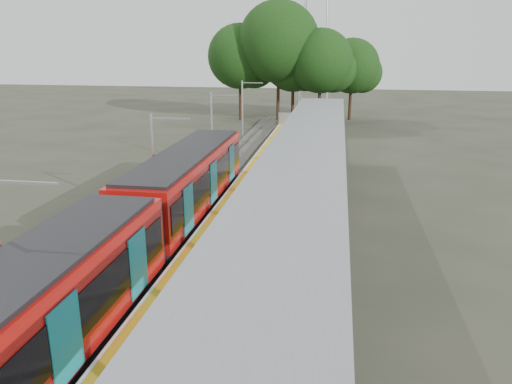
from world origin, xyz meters
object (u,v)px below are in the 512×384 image
info_pillar_near (285,275)px  litter_bin (318,261)px  train (132,232)px  bench_mid (322,184)px  info_pillar_far (306,194)px  bench_far (316,160)px

info_pillar_near → litter_bin: info_pillar_near is taller
train → litter_bin: (6.88, -0.30, -0.56)m
train → info_pillar_near: bearing=-18.9°
bench_mid → litter_bin: 9.69m
bench_mid → info_pillar_far: size_ratio=0.93×
litter_bin → train: bearing=177.5°
train → bench_mid: 11.54m
train → info_pillar_near: 6.28m
bench_far → train: bearing=-123.0°
info_pillar_far → bench_mid: bearing=89.9°
train → bench_far: size_ratio=18.11×
train → info_pillar_near: (5.94, -2.03, -0.33)m
bench_far → bench_mid: bearing=-95.3°
info_pillar_near → litter_bin: (0.95, 1.73, -0.23)m
train → info_pillar_far: train is taller
train → bench_far: bearing=68.4°
train → litter_bin: 6.91m
info_pillar_far → litter_bin: bearing=-67.2°
bench_far → info_pillar_far: 8.42m
train → info_pillar_far: (5.98, 6.88, -0.28)m
bench_mid → info_pillar_near: bearing=-73.6°
train → bench_mid: train is taller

